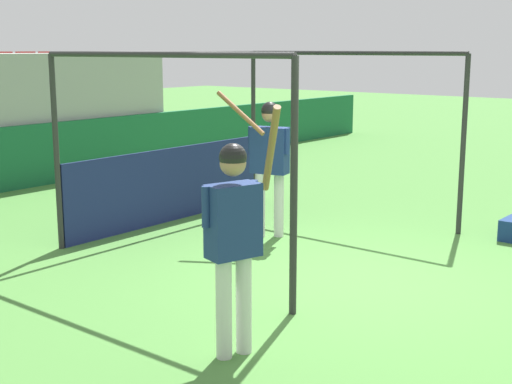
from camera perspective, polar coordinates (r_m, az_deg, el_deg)
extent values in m
plane|color=#477F38|center=(7.81, 8.06, -7.11)|extent=(60.00, 60.00, 0.00)
cube|color=maroon|center=(13.73, -19.30, 5.38)|extent=(0.45, 0.40, 0.10)
cube|color=maroon|center=(13.87, -19.76, 6.36)|extent=(0.45, 0.06, 0.40)
cube|color=maroon|center=(14.03, -17.39, 5.62)|extent=(0.45, 0.40, 0.10)
cube|color=maroon|center=(14.16, -17.86, 6.57)|extent=(0.45, 0.06, 0.40)
cube|color=maroon|center=(14.34, -15.57, 5.83)|extent=(0.45, 0.40, 0.10)
cube|color=maroon|center=(14.47, -16.03, 6.77)|extent=(0.45, 0.06, 0.40)
cube|color=maroon|center=(14.67, -13.82, 6.03)|extent=(0.45, 0.40, 0.10)
cube|color=maroon|center=(14.79, -14.29, 6.95)|extent=(0.45, 0.06, 0.40)
cube|color=maroon|center=(15.01, -12.15, 6.22)|extent=(0.45, 0.40, 0.10)
cube|color=maroon|center=(15.13, -12.62, 7.11)|extent=(0.45, 0.06, 0.40)
cube|color=maroon|center=(15.36, -10.55, 6.39)|extent=(0.45, 0.40, 0.10)
cube|color=maroon|center=(15.48, -11.02, 7.27)|extent=(0.45, 0.06, 0.40)
cube|color=maroon|center=(14.67, -19.25, 7.30)|extent=(0.45, 0.40, 0.10)
cube|color=maroon|center=(14.81, -19.68, 8.20)|extent=(0.45, 0.06, 0.40)
cube|color=maroon|center=(14.97, -17.46, 7.48)|extent=(0.45, 0.40, 0.10)
cube|color=maroon|center=(15.11, -17.89, 8.36)|extent=(0.45, 0.06, 0.40)
cube|color=maroon|center=(15.28, -15.73, 7.64)|extent=(0.45, 0.40, 0.10)
cube|color=maroon|center=(15.42, -16.17, 8.51)|extent=(0.45, 0.06, 0.40)
cube|color=maroon|center=(15.61, -14.08, 7.80)|extent=(0.45, 0.40, 0.10)
cube|color=maroon|center=(15.74, -14.52, 8.64)|extent=(0.45, 0.06, 0.40)
cube|color=maroon|center=(15.94, -12.50, 7.94)|extent=(0.45, 0.40, 0.10)
cube|color=maroon|center=(16.07, -12.94, 8.76)|extent=(0.45, 0.06, 0.40)
cube|color=maroon|center=(15.62, -19.20, 8.98)|extent=(0.45, 0.40, 0.10)
cube|color=maroon|center=(15.77, -19.61, 9.81)|extent=(0.45, 0.06, 0.40)
cube|color=maroon|center=(15.92, -17.51, 9.12)|extent=(0.45, 0.40, 0.10)
cube|color=maroon|center=(16.07, -17.92, 9.93)|extent=(0.45, 0.06, 0.40)
cube|color=maroon|center=(16.23, -15.88, 9.24)|extent=(0.45, 0.40, 0.10)
cube|color=maroon|center=(16.37, -16.30, 10.04)|extent=(0.45, 0.06, 0.40)
cube|color=maroon|center=(16.56, -14.31, 9.36)|extent=(0.45, 0.40, 0.10)
cube|color=maroon|center=(16.70, -14.73, 10.14)|extent=(0.45, 0.06, 0.40)
cylinder|color=#282828|center=(6.52, 3.04, 0.23)|extent=(0.07, 0.07, 2.40)
cylinder|color=#282828|center=(9.85, 16.24, 3.57)|extent=(0.07, 0.07, 2.40)
cylinder|color=#282828|center=(9.07, -15.67, 2.97)|extent=(0.07, 0.07, 2.40)
cylinder|color=#282828|center=(11.69, -0.22, 5.18)|extent=(0.07, 0.07, 2.40)
cylinder|color=#282828|center=(7.59, -8.10, 10.83)|extent=(0.06, 3.59, 0.06)
cylinder|color=#282828|center=(10.58, 7.48, 10.97)|extent=(0.06, 3.59, 0.06)
cylinder|color=#282828|center=(10.21, -7.14, 10.96)|extent=(3.83, 0.06, 0.06)
cube|color=navy|center=(10.37, -6.81, 0.58)|extent=(3.76, 0.03, 1.07)
cylinder|color=silver|center=(9.45, 1.84, -1.04)|extent=(0.16, 0.16, 0.86)
cylinder|color=silver|center=(9.43, 0.33, -1.07)|extent=(0.16, 0.16, 0.86)
cube|color=navy|center=(9.31, 1.10, 3.36)|extent=(0.33, 0.52, 0.61)
sphere|color=#A37556|center=(9.26, 1.12, 6.25)|extent=(0.21, 0.21, 0.21)
sphere|color=black|center=(9.25, 1.12, 6.55)|extent=(0.23, 0.23, 0.23)
cylinder|color=navy|center=(9.16, 2.47, 4.08)|extent=(0.08, 0.08, 0.33)
cylinder|color=navy|center=(9.36, -0.42, 4.25)|extent=(0.08, 0.08, 0.33)
cylinder|color=brown|center=(9.11, -1.26, 6.34)|extent=(0.11, 0.74, 0.54)
sphere|color=brown|center=(9.41, 0.01, 5.00)|extent=(0.08, 0.08, 0.08)
cylinder|color=silver|center=(5.79, -2.59, -9.31)|extent=(0.16, 0.16, 0.83)
cylinder|color=silver|center=(5.88, -0.99, -8.95)|extent=(0.16, 0.16, 0.83)
cube|color=navy|center=(5.62, -1.83, -2.31)|extent=(0.47, 0.33, 0.59)
sphere|color=#A37556|center=(5.53, -1.86, 2.32)|extent=(0.21, 0.21, 0.21)
sphere|color=black|center=(5.53, -1.86, 2.80)|extent=(0.22, 0.22, 0.22)
cylinder|color=navy|center=(5.51, -4.01, -1.19)|extent=(0.09, 0.09, 0.33)
cylinder|color=navy|center=(5.75, -0.18, -0.65)|extent=(0.09, 0.09, 0.33)
cylinder|color=brown|center=(5.71, 1.20, 3.40)|extent=(0.42, 0.46, 0.76)
sphere|color=brown|center=(5.74, -1.30, -0.24)|extent=(0.08, 0.08, 0.08)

